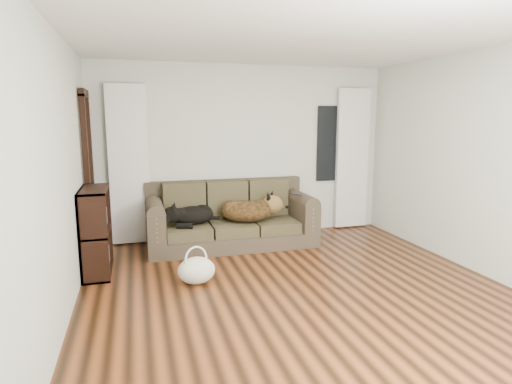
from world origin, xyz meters
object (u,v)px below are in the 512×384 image
object	(u,v)px
dog_black_lab	(190,215)
sofa	(231,214)
bookshelf	(96,231)
tote_bag	(196,270)
dog_shepherd	(249,211)

from	to	relation	value
dog_black_lab	sofa	bearing A→B (deg)	-3.57
sofa	bookshelf	world-z (taller)	bookshelf
tote_bag	dog_black_lab	bearing A→B (deg)	85.44
sofa	bookshelf	distance (m)	1.88
bookshelf	dog_shepherd	bearing A→B (deg)	11.29
sofa	dog_shepherd	bearing A→B (deg)	-11.19
dog_shepherd	tote_bag	distance (m)	1.61
bookshelf	tote_bag	bearing A→B (deg)	-37.30
bookshelf	sofa	bearing A→B (deg)	14.85
tote_bag	bookshelf	bearing A→B (deg)	148.02
sofa	bookshelf	size ratio (longest dim) A/B	2.34
dog_black_lab	tote_bag	size ratio (longest dim) A/B	1.46
sofa	dog_black_lab	xyz separation A→B (m)	(-0.59, -0.01, 0.03)
tote_bag	bookshelf	world-z (taller)	bookshelf
tote_bag	dog_shepherd	bearing A→B (deg)	53.68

